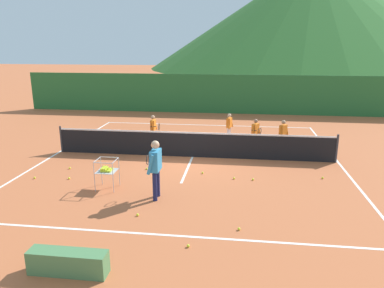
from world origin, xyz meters
The scene contains 28 objects.
ground_plane centered at (0.00, 0.00, 0.00)m, with size 120.00×120.00×0.00m, color #BC6038.
line_baseline_near centered at (0.00, -5.96, 0.00)m, with size 10.71×0.08×0.01m, color white.
line_baseline_far centered at (0.00, 5.70, 0.00)m, with size 10.71×0.08×0.01m, color white.
line_sideline_west centered at (-5.36, 0.00, 0.00)m, with size 0.08×11.66×0.01m, color white.
line_sideline_east centered at (5.36, 0.00, 0.00)m, with size 0.08×11.66×0.01m, color white.
line_service_center centered at (0.00, 0.00, 0.00)m, with size 0.08×5.54×0.01m, color white.
tennis_net centered at (0.00, 0.00, 0.50)m, with size 10.58×0.08×1.05m.
instructor centered at (-0.51, -3.97, 1.00)m, with size 0.43×0.76×1.67m.
student_0 centered at (-1.88, 1.59, 0.76)m, with size 0.41×0.61×1.27m.
student_1 centered at (1.29, 2.67, 0.73)m, with size 0.32×0.49×1.22m.
student_2 centered at (2.40, 1.49, 0.74)m, with size 0.40×0.69×1.24m.
student_3 centered at (3.49, 1.45, 0.74)m, with size 0.43×0.46×1.23m.
ball_cart centered at (-2.13, -3.45, 0.59)m, with size 0.58×0.58×0.90m.
tennis_ball_0 centered at (2.22, -2.23, 0.03)m, with size 0.07×0.07×0.07m, color yellow.
tennis_ball_1 centered at (-0.97, -1.69, 0.03)m, with size 0.07×0.07×0.07m, color yellow.
tennis_ball_2 centered at (-4.02, -1.94, 0.03)m, with size 0.07×0.07×0.07m, color yellow.
tennis_ball_3 centered at (1.62, -2.19, 0.03)m, with size 0.07×0.07×0.07m, color yellow.
tennis_ball_4 centered at (1.80, -5.52, 0.03)m, with size 0.07×0.07×0.07m, color yellow.
tennis_ball_5 centered at (-1.38, -1.66, 0.03)m, with size 0.07×0.07×0.07m, color yellow.
tennis_ball_6 centered at (-0.73, -5.12, 0.03)m, with size 0.07×0.07×0.07m, color yellow.
tennis_ball_7 centered at (0.57, -1.82, 0.03)m, with size 0.07×0.07×0.07m, color yellow.
tennis_ball_8 centered at (-3.60, -2.88, 0.03)m, with size 0.07×0.07×0.07m, color yellow.
tennis_ball_9 centered at (-4.72, -2.98, 0.03)m, with size 0.07×0.07×0.07m, color yellow.
tennis_ball_10 centered at (0.73, -6.40, 0.03)m, with size 0.07×0.07×0.07m, color yellow.
tennis_ball_11 centered at (4.44, -1.79, 0.03)m, with size 0.07×0.07×0.07m, color yellow.
windscreen_fence centered at (0.00, 9.25, 1.19)m, with size 23.57×0.08×2.38m, color #286B33.
courtside_bench centered at (-1.37, -7.59, 0.23)m, with size 1.50×0.36×0.46m, color #4C7F4C.
hill_0 centered at (13.48, 54.86, 8.91)m, with size 55.15×55.15×17.82m, color #2D6628.
Camera 1 is at (1.71, -13.28, 4.19)m, focal length 34.37 mm.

